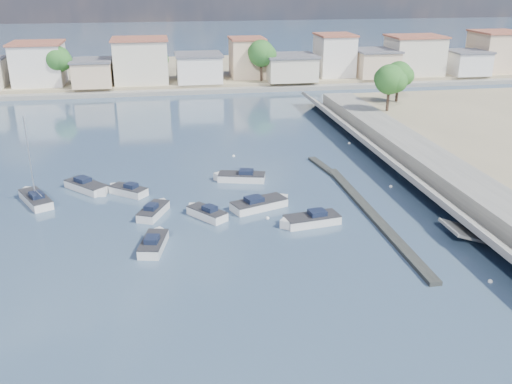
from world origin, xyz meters
TOP-DOWN VIEW (x-y plane):
  - ground at (0.00, 40.00)m, footprint 400.00×400.00m
  - seawall_walkway at (18.50, 13.00)m, footprint 5.00×90.00m
  - breakwater at (6.90, 12.69)m, footprint 2.00×31.02m
  - far_shore_land at (0.00, 92.00)m, footprint 160.00×40.00m
  - far_shore_quay at (0.00, 71.00)m, footprint 160.00×2.50m
  - far_town at (10.71, 76.92)m, footprint 113.01×12.80m
  - shore_trees at (8.34, 68.11)m, footprint 74.56×38.32m
  - motorboat_a at (-8.44, 12.52)m, footprint 3.74×4.21m
  - motorboat_b at (-13.20, 6.94)m, footprint 2.66×4.92m
  - motorboat_c at (-3.90, 21.86)m, footprint 5.75×3.18m
  - motorboat_d at (0.68, 9.23)m, footprint 5.72×2.80m
  - motorboat_e at (-13.14, 13.91)m, footprint 3.19×4.56m
  - motorboat_f at (-15.91, 19.78)m, footprint 4.10×3.76m
  - motorboat_g at (-19.96, 21.52)m, footprint 4.90×5.11m
  - motorboat_h at (-2.87, 13.84)m, footprint 6.06×3.91m
  - sailboat at (-24.83, 19.02)m, footprint 4.10×5.81m
  - mooring_buoys at (6.17, 14.47)m, footprint 16.36×37.15m

SIDE VIEW (x-z plane):
  - ground at x=0.00m, z-range 0.00..0.00m
  - mooring_buoys at x=6.17m, z-range -0.13..0.23m
  - breakwater at x=6.90m, z-range 0.00..0.35m
  - motorboat_d at x=0.68m, z-range -0.36..1.12m
  - motorboat_b at x=-13.20m, z-range -0.36..1.12m
  - motorboat_f at x=-15.91m, z-range -0.36..1.12m
  - motorboat_e at x=-13.14m, z-range -0.36..1.12m
  - motorboat_h at x=-2.87m, z-range -0.36..1.12m
  - motorboat_a at x=-8.44m, z-range -0.36..1.12m
  - motorboat_c at x=-3.90m, z-range -0.36..1.12m
  - motorboat_g at x=-19.96m, z-range -0.36..1.12m
  - far_shore_quay at x=0.00m, z-range 0.00..0.80m
  - sailboat at x=-24.83m, z-range -4.08..4.92m
  - far_shore_land at x=0.00m, z-range 0.00..1.40m
  - seawall_walkway at x=18.50m, z-range 0.00..1.80m
  - far_town at x=10.71m, z-range 0.76..9.11m
  - shore_trees at x=8.34m, z-range 2.26..10.18m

